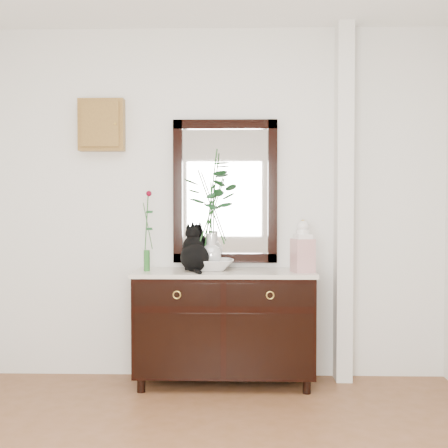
{
  "coord_description": "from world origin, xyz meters",
  "views": [
    {
      "loc": [
        0.22,
        -2.85,
        1.36
      ],
      "look_at": [
        0.1,
        1.63,
        1.2
      ],
      "focal_mm": 50.0,
      "sensor_mm": 36.0,
      "label": 1
    }
  ],
  "objects_px": {
    "sideboard": "(224,322)",
    "ginger_jar": "(303,246)",
    "cat": "(195,248)",
    "lotus_bowl": "(211,265)"
  },
  "relations": [
    {
      "from": "sideboard",
      "to": "ginger_jar",
      "type": "distance_m",
      "value": 0.81
    },
    {
      "from": "sideboard",
      "to": "lotus_bowl",
      "type": "xyz_separation_m",
      "value": [
        -0.1,
        0.04,
        0.42
      ]
    },
    {
      "from": "sideboard",
      "to": "lotus_bowl",
      "type": "relative_size",
      "value": 3.93
    },
    {
      "from": "lotus_bowl",
      "to": "ginger_jar",
      "type": "xyz_separation_m",
      "value": [
        0.67,
        -0.1,
        0.15
      ]
    },
    {
      "from": "cat",
      "to": "ginger_jar",
      "type": "bearing_deg",
      "value": -22.39
    },
    {
      "from": "cat",
      "to": "ginger_jar",
      "type": "xyz_separation_m",
      "value": [
        0.79,
        -0.04,
        0.02
      ]
    },
    {
      "from": "sideboard",
      "to": "lotus_bowl",
      "type": "bearing_deg",
      "value": 158.04
    },
    {
      "from": "sideboard",
      "to": "ginger_jar",
      "type": "relative_size",
      "value": 3.45
    },
    {
      "from": "sideboard",
      "to": "ginger_jar",
      "type": "bearing_deg",
      "value": -6.08
    },
    {
      "from": "sideboard",
      "to": "cat",
      "type": "height_order",
      "value": "cat"
    }
  ]
}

